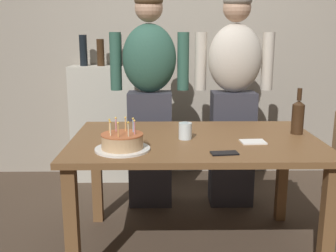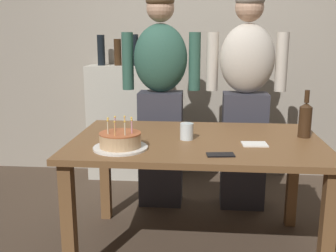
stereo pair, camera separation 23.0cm
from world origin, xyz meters
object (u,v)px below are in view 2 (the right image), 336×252
at_px(wine_bottle, 305,119).
at_px(water_glass_near, 187,131).
at_px(napkin_stack, 254,144).
at_px(birthday_cake, 120,141).
at_px(person_woman_cardigan, 245,99).
at_px(cell_phone, 220,155).
at_px(person_man_bearded, 161,98).

bearing_deg(wine_bottle, water_glass_near, -170.63).
bearing_deg(napkin_stack, birthday_cake, -168.94).
height_order(water_glass_near, wine_bottle, wine_bottle).
xyz_separation_m(napkin_stack, person_woman_cardigan, (0.03, 0.83, 0.13)).
bearing_deg(cell_phone, napkin_stack, 41.11).
distance_m(water_glass_near, wine_bottle, 0.73).
relative_size(water_glass_near, wine_bottle, 0.34).
xyz_separation_m(wine_bottle, napkin_stack, (-0.33, -0.21, -0.11)).
relative_size(water_glass_near, napkin_stack, 0.70).
height_order(water_glass_near, person_woman_cardigan, person_woman_cardigan).
height_order(cell_phone, person_woman_cardigan, person_woman_cardigan).
bearing_deg(person_man_bearded, wine_bottle, 146.79).
bearing_deg(cell_phone, person_man_bearded, 105.08).
height_order(person_man_bearded, person_woman_cardigan, same).
bearing_deg(person_man_bearded, water_glass_near, 107.63).
distance_m(birthday_cake, cell_phone, 0.55).
xyz_separation_m(birthday_cake, person_man_bearded, (0.12, 0.98, 0.09)).
bearing_deg(person_woman_cardigan, napkin_stack, 88.15).
bearing_deg(cell_phone, person_woman_cardigan, 70.84).
height_order(wine_bottle, person_woman_cardigan, person_woman_cardigan).
relative_size(birthday_cake, water_glass_near, 3.05).
height_order(birthday_cake, napkin_stack, birthday_cake).
relative_size(wine_bottle, cell_phone, 2.03).
bearing_deg(person_woman_cardigan, birthday_cake, 51.57).
distance_m(birthday_cake, person_woman_cardigan, 1.25).
bearing_deg(person_woman_cardigan, person_man_bearded, 0.00).
bearing_deg(water_glass_near, napkin_stack, -12.61).
bearing_deg(napkin_stack, person_man_bearded, 127.12).
bearing_deg(person_man_bearded, person_woman_cardigan, -180.00).
xyz_separation_m(cell_phone, person_woman_cardigan, (0.23, 1.06, 0.13)).
distance_m(person_man_bearded, person_woman_cardigan, 0.66).
bearing_deg(person_man_bearded, birthday_cake, 83.00).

